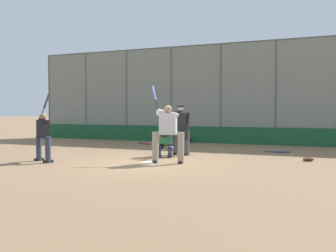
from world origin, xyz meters
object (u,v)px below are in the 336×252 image
object	(u,v)px
batter_at_plate	(168,132)
spare_bat_near_backstop	(281,152)
umpire_home	(181,128)
spare_bat_by_padding	(176,146)
batter_on_deck	(43,135)
spare_bat_third_base_side	(146,144)
fielding_glove_on_dirt	(308,159)
catcher_behind_plate	(166,140)
equipment_bag_dugout_side	(180,140)

from	to	relation	value
batter_at_plate	spare_bat_near_backstop	bearing A→B (deg)	-134.21
batter_at_plate	umpire_home	size ratio (longest dim) A/B	1.32
batter_at_plate	umpire_home	xyz separation A→B (m)	(0.42, -2.12, 0.01)
batter_at_plate	spare_bat_by_padding	bearing A→B (deg)	-82.45
batter_on_deck	spare_bat_third_base_side	world-z (taller)	batter_on_deck
spare_bat_by_padding	fielding_glove_on_dirt	bearing A→B (deg)	-41.64
catcher_behind_plate	spare_bat_third_base_side	world-z (taller)	catcher_behind_plate
umpire_home	spare_bat_by_padding	world-z (taller)	umpire_home
batter_at_plate	spare_bat_by_padding	distance (m)	5.49
batter_at_plate	catcher_behind_plate	distance (m)	1.59
batter_on_deck	spare_bat_third_base_side	bearing A→B (deg)	-65.15
spare_bat_near_backstop	equipment_bag_dugout_side	xyz separation A→B (m)	(5.06, -2.78, 0.11)
batter_at_plate	fielding_glove_on_dirt	world-z (taller)	batter_at_plate
batter_on_deck	spare_bat_by_padding	world-z (taller)	batter_on_deck
batter_at_plate	spare_bat_near_backstop	size ratio (longest dim) A/B	2.57
spare_bat_near_backstop	spare_bat_third_base_side	world-z (taller)	same
batter_at_plate	umpire_home	bearing A→B (deg)	-90.80
spare_bat_near_backstop	catcher_behind_plate	bearing A→B (deg)	-156.46
catcher_behind_plate	spare_bat_by_padding	distance (m)	3.92
umpire_home	spare_bat_by_padding	size ratio (longest dim) A/B	2.00
catcher_behind_plate	batter_on_deck	distance (m)	3.86
spare_bat_third_base_side	fielding_glove_on_dirt	world-z (taller)	fielding_glove_on_dirt
catcher_behind_plate	umpire_home	distance (m)	0.85
batter_at_plate	spare_bat_third_base_side	size ratio (longest dim) A/B	2.95
batter_on_deck	batter_at_plate	bearing A→B (deg)	-136.19
spare_bat_near_backstop	fielding_glove_on_dirt	size ratio (longest dim) A/B	2.79
umpire_home	spare_bat_near_backstop	distance (m)	3.86
equipment_bag_dugout_side	spare_bat_third_base_side	bearing A→B (deg)	53.95
batter_at_plate	equipment_bag_dugout_side	size ratio (longest dim) A/B	1.91
catcher_behind_plate	equipment_bag_dugout_side	size ratio (longest dim) A/B	0.93
batter_at_plate	spare_bat_near_backstop	xyz separation A→B (m)	(-2.67, -4.25, -0.89)
catcher_behind_plate	fielding_glove_on_dirt	bearing A→B (deg)	-179.37
batter_on_deck	umpire_home	bearing A→B (deg)	-108.01
umpire_home	spare_bat_by_padding	bearing A→B (deg)	-65.64
spare_bat_third_base_side	fielding_glove_on_dirt	bearing A→B (deg)	-7.95
equipment_bag_dugout_side	batter_on_deck	bearing A→B (deg)	81.90
umpire_home	spare_bat_near_backstop	world-z (taller)	umpire_home
catcher_behind_plate	equipment_bag_dugout_side	distance (m)	5.90
batter_on_deck	fielding_glove_on_dirt	xyz separation A→B (m)	(-7.29, -3.27, -0.74)
spare_bat_third_base_side	spare_bat_by_padding	bearing A→B (deg)	3.08
catcher_behind_plate	spare_bat_by_padding	xyz separation A→B (m)	(1.14, -3.71, -0.54)
batter_on_deck	spare_bat_by_padding	size ratio (longest dim) A/B	2.37
batter_on_deck	spare_bat_near_backstop	distance (m)	8.29
batter_at_plate	catcher_behind_plate	xyz separation A→B (m)	(0.68, -1.39, -0.35)
umpire_home	batter_on_deck	world-z (taller)	batter_on_deck
umpire_home	spare_bat_third_base_side	size ratio (longest dim) A/B	2.23
catcher_behind_plate	spare_bat_by_padding	world-z (taller)	catcher_behind_plate
catcher_behind_plate	equipment_bag_dugout_side	xyz separation A→B (m)	(1.71, -5.63, -0.44)
catcher_behind_plate	batter_on_deck	world-z (taller)	batter_on_deck
umpire_home	fielding_glove_on_dirt	xyz separation A→B (m)	(-4.16, 0.03, -0.88)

